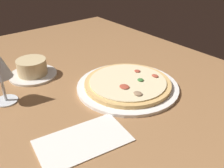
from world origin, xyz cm
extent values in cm
cube|color=#996B42|center=(0.00, 0.00, 2.00)|extent=(150.00, 110.00, 4.00)
cylinder|color=white|center=(-1.68, -11.25, 4.50)|extent=(31.94, 31.94, 1.00)
cylinder|color=tan|center=(-1.68, -11.25, 5.60)|extent=(27.13, 27.13, 1.20)
cylinder|color=beige|center=(-1.68, -11.25, 6.40)|extent=(23.99, 23.99, 0.40)
ellipsoid|color=#AD4733|center=(1.07, -17.97, 6.81)|extent=(2.04, 2.01, 0.41)
ellipsoid|color=#AD4733|center=(-5.05, -20.00, 6.84)|extent=(2.43, 1.82, 0.47)
ellipsoid|color=#AD4733|center=(-4.12, -7.70, 6.82)|extent=(3.19, 2.79, 0.45)
ellipsoid|color=#387033|center=(-4.13, -14.37, 6.87)|extent=(1.97, 1.91, 0.55)
ellipsoid|color=#937556|center=(-9.51, -8.07, 6.88)|extent=(2.70, 2.29, 0.56)
cylinder|color=silver|center=(24.86, 8.62, 4.40)|extent=(16.05, 16.05, 0.80)
cylinder|color=#D1B784|center=(24.86, 8.62, 7.42)|extent=(9.94, 9.94, 5.23)
cylinder|color=silver|center=(14.49, 21.38, 4.20)|extent=(6.61, 6.61, 0.40)
cylinder|color=silver|center=(14.49, 21.38, 8.24)|extent=(0.80, 0.80, 7.68)
cube|color=white|center=(-13.64, 13.25, 4.15)|extent=(15.01, 22.79, 0.30)
camera|label=1|loc=(-52.72, 35.97, 44.49)|focal=40.64mm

